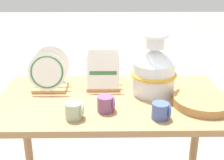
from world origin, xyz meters
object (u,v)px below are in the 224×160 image
wicker_charger_stack (203,102)px  mug_sage_glaze (74,111)px  ceramic_vase (154,69)px  mug_plum_glaze (106,104)px  dish_rack_square_plates (103,77)px  dish_rack_round_plates (49,75)px  mug_cobalt_glaze (161,111)px

wicker_charger_stack → mug_sage_glaze: 0.68m
ceramic_vase → mug_plum_glaze: bearing=-139.7°
dish_rack_square_plates → mug_sage_glaze: 0.41m
dish_rack_square_plates → mug_sage_glaze: size_ratio=2.26×
dish_rack_round_plates → dish_rack_square_plates: (0.31, 0.03, -0.03)m
dish_rack_round_plates → mug_sage_glaze: 0.40m
ceramic_vase → mug_cobalt_glaze: 0.32m
ceramic_vase → dish_rack_square_plates: 0.31m
dish_rack_round_plates → mug_sage_glaze: (0.18, -0.35, -0.05)m
dish_rack_round_plates → wicker_charger_stack: dish_rack_round_plates is taller
dish_rack_round_plates → mug_cobalt_glaze: bearing=-31.2°
dish_rack_round_plates → mug_plum_glaze: bearing=-40.2°
ceramic_vase → dish_rack_square_plates: bearing=163.3°
dish_rack_round_plates → mug_plum_glaze: (0.33, -0.28, -0.05)m
ceramic_vase → mug_sage_glaze: bearing=-144.6°
mug_sage_glaze → mug_plum_glaze: (0.15, 0.07, 0.00)m
ceramic_vase → dish_rack_round_plates: 0.60m
mug_cobalt_glaze → mug_sage_glaze: bearing=178.9°
ceramic_vase → mug_plum_glaze: ceramic_vase is taller
dish_rack_square_plates → mug_plum_glaze: 0.31m
dish_rack_round_plates → dish_rack_square_plates: dish_rack_round_plates is taller
dish_rack_square_plates → mug_cobalt_glaze: bearing=-54.3°
ceramic_vase → mug_plum_glaze: size_ratio=3.89×
mug_sage_glaze → ceramic_vase: bearing=35.4°
dish_rack_round_plates → mug_cobalt_glaze: size_ratio=2.60×
mug_plum_glaze → ceramic_vase: bearing=40.3°
ceramic_vase → wicker_charger_stack: size_ratio=1.11×
wicker_charger_stack → mug_cobalt_glaze: mug_cobalt_glaze is taller
mug_cobalt_glaze → wicker_charger_stack: bearing=29.2°
dish_rack_square_plates → ceramic_vase: bearing=-16.7°
ceramic_vase → mug_cobalt_glaze: ceramic_vase is taller
mug_cobalt_glaze → mug_plum_glaze: bearing=163.1°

